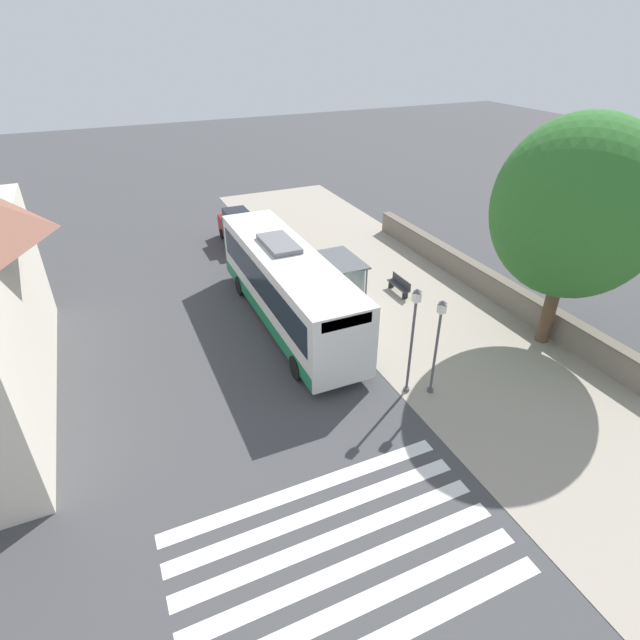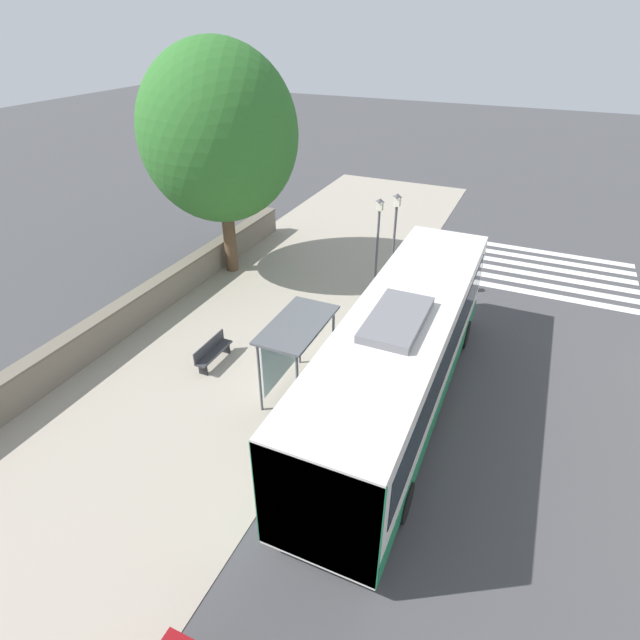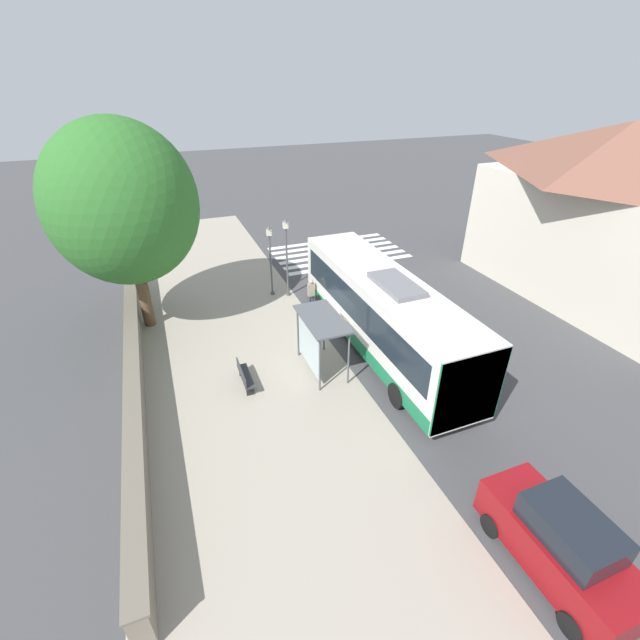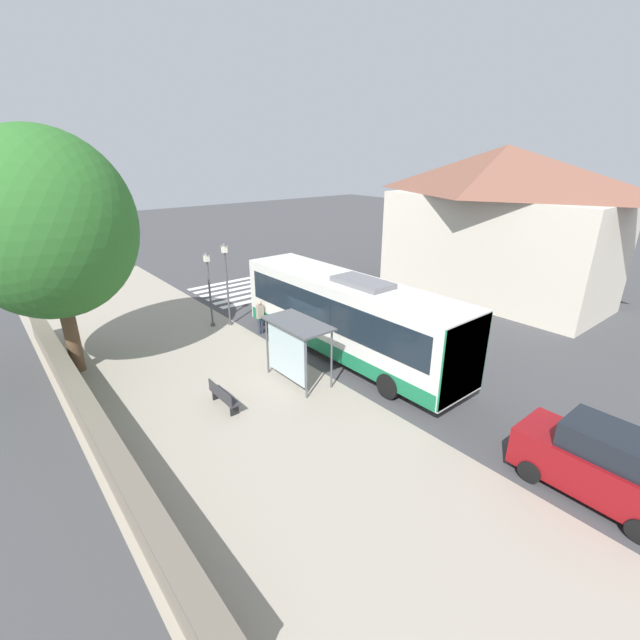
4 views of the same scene
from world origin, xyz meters
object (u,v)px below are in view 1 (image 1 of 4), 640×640
at_px(bus, 287,285).
at_px(bus_shelter, 345,267).
at_px(bench, 399,285).
at_px(shade_tree, 577,209).
at_px(parked_car_behind_bus, 239,228).
at_px(pedestrian, 367,345).
at_px(street_lamp_far, 413,334).
at_px(street_lamp_near, 437,340).

height_order(bus, bus_shelter, bus).
height_order(bench, shade_tree, shade_tree).
bearing_deg(bench, parked_car_behind_bus, -60.88).
xyz_separation_m(pedestrian, bench, (-4.73, -5.02, -0.58)).
bearing_deg(pedestrian, bus, -70.53).
bearing_deg(pedestrian, bench, -133.28).
relative_size(bus, parked_car_behind_bus, 2.94).
height_order(bus_shelter, bench, bus_shelter).
relative_size(pedestrian, bench, 1.05).
bearing_deg(street_lamp_far, bench, -119.95).
distance_m(bus, bus_shelter, 3.24).
xyz_separation_m(bus, shade_tree, (-9.77, 6.17, 4.13)).
xyz_separation_m(bus_shelter, pedestrian, (1.56, 5.12, -1.01)).
height_order(street_lamp_near, street_lamp_far, street_lamp_far).
relative_size(bus, bench, 7.02).
bearing_deg(bus_shelter, shade_tree, 134.71).
xyz_separation_m(street_lamp_far, shade_tree, (-7.49, -0.56, 3.45)).
xyz_separation_m(shade_tree, parked_car_behind_bus, (9.07, -16.72, -5.07)).
relative_size(bus_shelter, street_lamp_near, 0.73).
xyz_separation_m(bus, parked_car_behind_bus, (-0.71, -10.55, -0.94)).
distance_m(street_lamp_near, street_lamp_far, 0.94).
bearing_deg(bus, street_lamp_near, 113.36).
bearing_deg(shade_tree, pedestrian, -10.61).
bearing_deg(bench, bus_shelter, -1.68).
bearing_deg(street_lamp_near, shade_tree, -171.65).
distance_m(street_lamp_far, shade_tree, 8.27).
height_order(bus, shade_tree, shade_tree).
xyz_separation_m(bus_shelter, street_lamp_near, (0.11, 7.62, 0.33)).
xyz_separation_m(bus, street_lamp_near, (-3.09, 7.15, 0.44)).
bearing_deg(shade_tree, parked_car_behind_bus, -61.53).
bearing_deg(street_lamp_near, bench, -113.57).
bearing_deg(bus, street_lamp_far, 108.72).
distance_m(pedestrian, bench, 6.92).
distance_m(bus_shelter, street_lamp_far, 7.28).
relative_size(bus_shelter, pedestrian, 1.64).
distance_m(pedestrian, street_lamp_far, 2.69).
relative_size(bench, shade_tree, 0.18).
distance_m(bus, shade_tree, 12.28).
xyz_separation_m(pedestrian, street_lamp_far, (-0.64, 2.08, 1.57)).
height_order(pedestrian, street_lamp_far, street_lamp_far).
bearing_deg(bus, bench, -176.66).
xyz_separation_m(bus_shelter, street_lamp_far, (0.92, 7.20, 0.56)).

